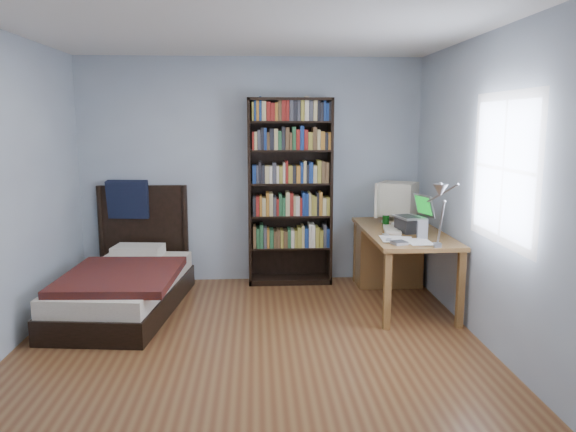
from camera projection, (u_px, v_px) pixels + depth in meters
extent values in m
plane|color=brown|center=(251.00, 352.00, 4.43)|extent=(4.20, 4.20, 0.00)
plane|color=white|center=(247.00, 22.00, 4.02)|extent=(4.20, 4.20, 0.00)
cube|color=#959FAF|center=(251.00, 171.00, 6.29)|extent=(3.80, 0.04, 2.50)
cube|color=#959FAF|center=(244.00, 265.00, 2.16)|extent=(3.80, 0.04, 2.50)
cube|color=#959FAF|center=(495.00, 193.00, 4.34)|extent=(0.04, 4.20, 2.50)
cube|color=white|center=(504.00, 169.00, 4.15)|extent=(0.01, 1.14, 1.14)
cube|color=white|center=(503.00, 169.00, 4.15)|extent=(0.01, 1.00, 1.00)
cube|color=brown|center=(403.00, 232.00, 5.57)|extent=(0.75, 1.61, 0.04)
cube|color=brown|center=(387.00, 291.00, 4.87)|extent=(0.06, 0.06, 0.69)
cube|color=brown|center=(461.00, 290.00, 4.90)|extent=(0.06, 0.06, 0.69)
cube|color=brown|center=(356.00, 251.00, 6.36)|extent=(0.06, 0.06, 0.69)
cube|color=brown|center=(413.00, 251.00, 6.40)|extent=(0.06, 0.06, 0.69)
cube|color=brown|center=(388.00, 254.00, 6.21)|extent=(0.69, 0.40, 0.68)
cube|color=beige|center=(395.00, 221.00, 6.03)|extent=(0.31, 0.29, 0.03)
cylinder|color=beige|center=(395.00, 217.00, 6.03)|extent=(0.09, 0.09, 0.05)
cube|color=beige|center=(398.00, 199.00, 6.00)|extent=(0.49, 0.48, 0.35)
cube|color=beige|center=(381.00, 199.00, 5.98)|extent=(0.21, 0.33, 0.36)
cube|color=#40A3E7|center=(380.00, 199.00, 5.98)|extent=(0.14, 0.24, 0.24)
cube|color=#2D2D30|center=(409.00, 225.00, 5.48)|extent=(0.26, 0.28, 0.14)
cube|color=#BCBCC1|center=(409.00, 217.00, 5.47)|extent=(0.30, 0.35, 0.02)
cube|color=#2D2D30|center=(407.00, 216.00, 5.46)|extent=(0.20, 0.27, 0.00)
cube|color=#BCBCC1|center=(424.00, 205.00, 5.46)|extent=(0.15, 0.31, 0.22)
cube|color=#0CBF26|center=(423.00, 205.00, 5.46)|extent=(0.11, 0.25, 0.17)
cube|color=#99999E|center=(437.00, 245.00, 4.82)|extent=(0.06, 0.05, 0.04)
cylinder|color=#99999E|center=(441.00, 223.00, 4.72)|extent=(0.02, 0.14, 0.38)
cylinder|color=#99999E|center=(443.00, 193.00, 4.46)|extent=(0.16, 0.32, 0.19)
cone|color=#99999E|center=(440.00, 191.00, 4.30)|extent=(0.12, 0.12, 0.10)
cube|color=beige|center=(392.00, 229.00, 5.55)|extent=(0.23, 0.43, 0.04)
cube|color=gray|center=(423.00, 229.00, 5.17)|extent=(0.11, 0.11, 0.18)
cylinder|color=#083E0A|center=(386.00, 221.00, 5.74)|extent=(0.07, 0.07, 0.12)
ellipsoid|color=silver|center=(394.00, 224.00, 5.81)|extent=(0.06, 0.10, 0.03)
cube|color=#BCBCC1|center=(386.00, 235.00, 5.29)|extent=(0.05, 0.09, 0.02)
cube|color=gray|center=(389.00, 240.00, 5.07)|extent=(0.07, 0.10, 0.02)
cube|color=gray|center=(399.00, 243.00, 4.94)|extent=(0.15, 0.15, 0.02)
cube|color=black|center=(250.00, 193.00, 6.17)|extent=(0.03, 0.30, 2.05)
cube|color=black|center=(330.00, 192.00, 6.22)|extent=(0.03, 0.30, 2.05)
cube|color=black|center=(290.00, 99.00, 6.03)|extent=(0.92, 0.30, 0.03)
cube|color=black|center=(290.00, 279.00, 6.36)|extent=(0.92, 0.30, 0.06)
cube|color=black|center=(289.00, 191.00, 6.34)|extent=(0.92, 0.02, 2.05)
cube|color=olive|center=(290.00, 190.00, 6.17)|extent=(0.84, 0.22, 1.85)
cube|color=black|center=(125.00, 300.00, 5.38)|extent=(1.14, 1.95, 0.22)
cube|color=beige|center=(124.00, 281.00, 5.35)|extent=(1.09, 1.89, 0.16)
cube|color=maroon|center=(121.00, 276.00, 5.10)|extent=(1.04, 1.25, 0.07)
cube|color=beige|center=(138.00, 251.00, 6.00)|extent=(0.55, 0.38, 0.12)
cube|color=black|center=(144.00, 234.00, 6.30)|extent=(0.99, 0.05, 1.10)
cylinder|color=black|center=(101.00, 235.00, 6.26)|extent=(0.06, 0.06, 1.10)
cylinder|color=black|center=(185.00, 234.00, 6.31)|extent=(0.06, 0.06, 1.10)
cube|color=black|center=(128.00, 199.00, 6.20)|extent=(0.46, 0.20, 0.43)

